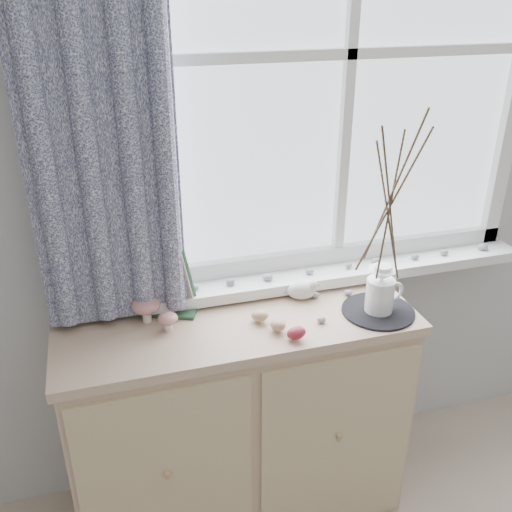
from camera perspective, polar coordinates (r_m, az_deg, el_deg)
The scene contains 8 objects.
sideboard at distance 2.16m, azimuth -1.67°, elevation -15.91°, with size 1.20×0.45×0.85m.
botanical_book at distance 1.90m, azimuth -10.48°, elevation -2.65°, with size 0.35×0.13×0.25m, color #21442A, non-canonical shape.
toadstool_cluster at distance 1.89m, azimuth -10.41°, elevation -5.27°, with size 0.14×0.15×0.09m.
wooden_eggs at distance 1.84m, azimuth 2.19°, elevation -6.84°, with size 0.13×0.17×0.06m.
songbird_figurine at distance 2.01m, azimuth 4.55°, elevation -3.39°, with size 0.14×0.06×0.07m, color silver, non-canonical shape.
crocheted_doily at distance 1.99m, azimuth 12.11°, elevation -5.39°, with size 0.25×0.25×0.01m, color black.
twig_pitcher at distance 1.81m, azimuth 13.30°, elevation 5.66°, with size 0.27×0.27×0.72m.
sideboard_pebbles at distance 2.00m, azimuth 7.25°, elevation -4.53°, with size 0.33×0.23×0.02m.
Camera 1 is at (-0.54, 0.19, 1.87)m, focal length 40.00 mm.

